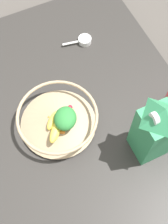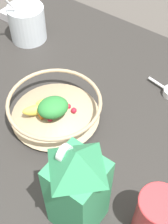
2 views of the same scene
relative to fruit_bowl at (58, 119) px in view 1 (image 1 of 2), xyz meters
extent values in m
plane|color=#4C4742|center=(-0.03, -0.04, -0.08)|extent=(6.00, 6.00, 0.00)
cube|color=#2D2B28|center=(-0.03, -0.04, -0.06)|extent=(0.95, 0.95, 0.04)
cylinder|color=tan|center=(0.00, 0.00, -0.04)|extent=(0.13, 0.13, 0.01)
cone|color=tan|center=(0.00, 0.00, -0.01)|extent=(0.24, 0.24, 0.05)
torus|color=tan|center=(0.00, 0.00, 0.02)|extent=(0.25, 0.25, 0.01)
ellipsoid|color=#EFD64C|center=(0.04, -0.02, 0.01)|extent=(0.08, 0.07, 0.03)
ellipsoid|color=#EFD64C|center=(0.00, -0.02, 0.01)|extent=(0.06, 0.06, 0.02)
cylinder|color=orange|center=(0.01, -0.01, 0.00)|extent=(0.05, 0.03, 0.01)
cylinder|color=orange|center=(0.03, 0.00, 0.01)|extent=(0.06, 0.04, 0.02)
sphere|color=red|center=(-0.02, 0.05, 0.01)|extent=(0.02, 0.02, 0.02)
sphere|color=red|center=(0.04, 0.02, 0.00)|extent=(0.01, 0.01, 0.01)
sphere|color=red|center=(-0.02, 0.03, 0.01)|extent=(0.02, 0.02, 0.02)
sphere|color=red|center=(0.00, 0.00, 0.01)|extent=(0.02, 0.02, 0.02)
ellipsoid|color=#2D7F38|center=(0.02, 0.02, 0.03)|extent=(0.10, 0.10, 0.04)
cube|color=#338C59|center=(0.18, 0.22, 0.06)|extent=(0.09, 0.09, 0.20)
pyramid|color=#338C59|center=(0.18, 0.22, 0.19)|extent=(0.09, 0.09, 0.05)
cylinder|color=white|center=(0.18, 0.19, 0.19)|extent=(0.03, 0.01, 0.03)
cylinder|color=white|center=(-0.26, 0.21, -0.03)|extent=(0.05, 0.05, 0.02)
cylinder|color=white|center=(-0.27, 0.16, -0.03)|extent=(0.02, 0.06, 0.01)
camera|label=1|loc=(0.40, -0.10, 0.87)|focal=50.00mm
camera|label=2|loc=(0.38, 0.38, 0.62)|focal=50.00mm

